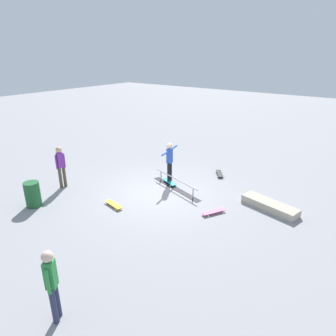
{
  "coord_description": "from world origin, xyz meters",
  "views": [
    {
      "loc": [
        -6.11,
        7.73,
        4.83
      ],
      "look_at": [
        -0.28,
        -0.16,
        1.0
      ],
      "focal_mm": 32.02,
      "sensor_mm": 36.0,
      "label": 1
    }
  ],
  "objects_px": {
    "bystander_purple_shirt": "(61,165)",
    "skater_main": "(170,160)",
    "loose_skateboard_yellow": "(114,204)",
    "trash_bin": "(33,194)",
    "loose_skateboard_black": "(220,173)",
    "skateboard_main": "(169,182)",
    "grind_rail": "(176,184)",
    "skate_ledge": "(270,206)",
    "bystander_green_shirt": "(52,282)",
    "loose_skateboard_pink": "(214,211)"
  },
  "relations": [
    {
      "from": "loose_skateboard_pink",
      "to": "skater_main",
      "type": "bearing_deg",
      "value": 93.86
    },
    {
      "from": "skateboard_main",
      "to": "loose_skateboard_black",
      "type": "bearing_deg",
      "value": 81.46
    },
    {
      "from": "grind_rail",
      "to": "loose_skateboard_yellow",
      "type": "bearing_deg",
      "value": 86.67
    },
    {
      "from": "skater_main",
      "to": "loose_skateboard_yellow",
      "type": "height_order",
      "value": "skater_main"
    },
    {
      "from": "grind_rail",
      "to": "loose_skateboard_black",
      "type": "bearing_deg",
      "value": -90.24
    },
    {
      "from": "skateboard_main",
      "to": "trash_bin",
      "type": "bearing_deg",
      "value": -99.31
    },
    {
      "from": "loose_skateboard_yellow",
      "to": "loose_skateboard_black",
      "type": "height_order",
      "value": "same"
    },
    {
      "from": "bystander_green_shirt",
      "to": "trash_bin",
      "type": "xyz_separation_m",
      "value": [
        4.59,
        -2.26,
        -0.46
      ]
    },
    {
      "from": "grind_rail",
      "to": "bystander_purple_shirt",
      "type": "xyz_separation_m",
      "value": [
        3.54,
        2.4,
        0.72
      ]
    },
    {
      "from": "skate_ledge",
      "to": "loose_skateboard_black",
      "type": "distance_m",
      "value": 3.12
    },
    {
      "from": "skater_main",
      "to": "loose_skateboard_yellow",
      "type": "distance_m",
      "value": 2.88
    },
    {
      "from": "grind_rail",
      "to": "loose_skateboard_yellow",
      "type": "xyz_separation_m",
      "value": [
        0.89,
        2.35,
        -0.11
      ]
    },
    {
      "from": "loose_skateboard_pink",
      "to": "grind_rail",
      "type": "bearing_deg",
      "value": 96.74
    },
    {
      "from": "skate_ledge",
      "to": "grind_rail",
      "type": "bearing_deg",
      "value": 9.46
    },
    {
      "from": "grind_rail",
      "to": "skate_ledge",
      "type": "height_order",
      "value": "grind_rail"
    },
    {
      "from": "loose_skateboard_yellow",
      "to": "loose_skateboard_pink",
      "type": "bearing_deg",
      "value": -140.97
    },
    {
      "from": "grind_rail",
      "to": "loose_skateboard_yellow",
      "type": "relative_size",
      "value": 3.1
    },
    {
      "from": "skater_main",
      "to": "loose_skateboard_yellow",
      "type": "bearing_deg",
      "value": -18.04
    },
    {
      "from": "bystander_purple_shirt",
      "to": "grind_rail",
      "type": "bearing_deg",
      "value": -40.67
    },
    {
      "from": "skate_ledge",
      "to": "trash_bin",
      "type": "relative_size",
      "value": 2.19
    },
    {
      "from": "skater_main",
      "to": "bystander_purple_shirt",
      "type": "bearing_deg",
      "value": -58.35
    },
    {
      "from": "loose_skateboard_yellow",
      "to": "bystander_green_shirt",
      "type": "bearing_deg",
      "value": 133.23
    },
    {
      "from": "bystander_green_shirt",
      "to": "trash_bin",
      "type": "height_order",
      "value": "bystander_green_shirt"
    },
    {
      "from": "skater_main",
      "to": "trash_bin",
      "type": "height_order",
      "value": "skater_main"
    },
    {
      "from": "grind_rail",
      "to": "loose_skateboard_black",
      "type": "xyz_separation_m",
      "value": [
        -0.69,
        -2.19,
        -0.11
      ]
    },
    {
      "from": "loose_skateboard_yellow",
      "to": "loose_skateboard_pink",
      "type": "xyz_separation_m",
      "value": [
        -2.91,
        -1.56,
        0.0
      ]
    },
    {
      "from": "grind_rail",
      "to": "loose_skateboard_black",
      "type": "height_order",
      "value": "grind_rail"
    },
    {
      "from": "loose_skateboard_yellow",
      "to": "trash_bin",
      "type": "height_order",
      "value": "trash_bin"
    },
    {
      "from": "bystander_purple_shirt",
      "to": "skater_main",
      "type": "bearing_deg",
      "value": -31.73
    },
    {
      "from": "skater_main",
      "to": "skateboard_main",
      "type": "distance_m",
      "value": 0.87
    },
    {
      "from": "skateboard_main",
      "to": "loose_skateboard_pink",
      "type": "bearing_deg",
      "value": 0.31
    },
    {
      "from": "skater_main",
      "to": "loose_skateboard_pink",
      "type": "distance_m",
      "value": 2.97
    },
    {
      "from": "bystander_green_shirt",
      "to": "bystander_purple_shirt",
      "type": "bearing_deg",
      "value": 16.72
    },
    {
      "from": "bystander_green_shirt",
      "to": "loose_skateboard_black",
      "type": "distance_m",
      "value": 8.43
    },
    {
      "from": "bystander_purple_shirt",
      "to": "loose_skateboard_yellow",
      "type": "bearing_deg",
      "value": -73.7
    },
    {
      "from": "loose_skateboard_yellow",
      "to": "bystander_purple_shirt",
      "type": "bearing_deg",
      "value": 11.92
    },
    {
      "from": "skateboard_main",
      "to": "loose_skateboard_pink",
      "type": "xyz_separation_m",
      "value": [
        -2.51,
        1.02,
        0.0
      ]
    },
    {
      "from": "grind_rail",
      "to": "loose_skateboard_black",
      "type": "distance_m",
      "value": 2.3
    },
    {
      "from": "bystander_green_shirt",
      "to": "trash_bin",
      "type": "bearing_deg",
      "value": 26.94
    },
    {
      "from": "grind_rail",
      "to": "loose_skateboard_black",
      "type": "relative_size",
      "value": 3.32
    },
    {
      "from": "grind_rail",
      "to": "bystander_purple_shirt",
      "type": "relative_size",
      "value": 1.6
    },
    {
      "from": "skateboard_main",
      "to": "trash_bin",
      "type": "relative_size",
      "value": 0.96
    },
    {
      "from": "skate_ledge",
      "to": "bystander_purple_shirt",
      "type": "bearing_deg",
      "value": 23.25
    },
    {
      "from": "loose_skateboard_pink",
      "to": "loose_skateboard_black",
      "type": "xyz_separation_m",
      "value": [
        1.33,
        -2.98,
        0.0
      ]
    },
    {
      "from": "skateboard_main",
      "to": "loose_skateboard_yellow",
      "type": "distance_m",
      "value": 2.62
    },
    {
      "from": "skate_ledge",
      "to": "bystander_green_shirt",
      "type": "relative_size",
      "value": 1.19
    },
    {
      "from": "skateboard_main",
      "to": "bystander_green_shirt",
      "type": "height_order",
      "value": "bystander_green_shirt"
    },
    {
      "from": "skate_ledge",
      "to": "loose_skateboard_yellow",
      "type": "height_order",
      "value": "skate_ledge"
    },
    {
      "from": "skater_main",
      "to": "loose_skateboard_pink",
      "type": "xyz_separation_m",
      "value": [
        -2.6,
        1.17,
        -0.86
      ]
    },
    {
      "from": "trash_bin",
      "to": "skateboard_main",
      "type": "bearing_deg",
      "value": -121.84
    }
  ]
}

